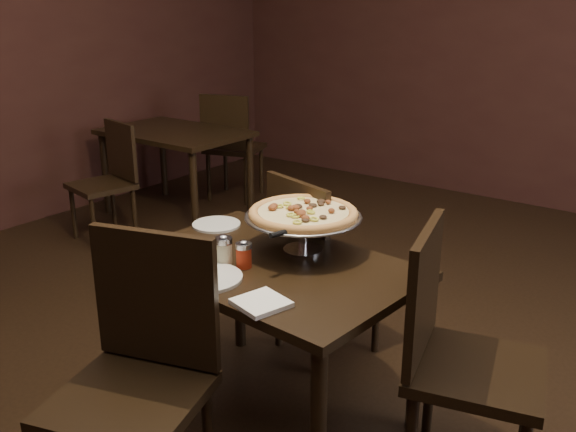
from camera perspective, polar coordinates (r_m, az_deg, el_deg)
The scene contains 16 objects.
room at distance 2.30m, azimuth 0.67°, elevation 12.53°, with size 6.04×7.04×2.84m.
dining_table at distance 2.52m, azimuth -1.60°, elevation -6.05°, with size 1.15×0.81×0.68m.
background_table at distance 5.06m, azimuth -9.99°, elevation 6.50°, with size 1.09×0.73×0.68m.
pizza_stand at distance 2.55m, azimuth 1.37°, elevation 0.21°, with size 0.47×0.47×0.19m.
parmesan_shaker at distance 2.47m, azimuth -5.74°, elevation -3.02°, with size 0.07×0.07×0.12m.
pepper_flake_shaker at distance 2.43m, azimuth -3.95°, elevation -3.43°, with size 0.06×0.06×0.11m.
packet_caddy at distance 2.56m, azimuth -7.18°, elevation -2.89°, with size 0.09×0.09×0.07m.
napkin_stack at distance 2.16m, azimuth -2.40°, elevation -7.73°, with size 0.16×0.16×0.02m, color white.
plate_left at distance 2.89m, azimuth -6.38°, elevation -0.75°, with size 0.22×0.22×0.01m, color silver.
plate_near at distance 2.36m, azimuth -7.24°, elevation -5.47°, with size 0.26×0.26×0.01m, color silver.
serving_spatula at distance 2.35m, azimuth -0.33°, elevation -1.50°, with size 0.14×0.14×0.02m.
chair_far at distance 3.01m, azimuth 2.56°, elevation -3.95°, with size 0.52×0.52×0.90m.
chair_near at distance 2.17m, azimuth -13.06°, elevation -13.20°, with size 0.56×0.56×0.95m.
chair_side at distance 2.31m, azimuth 14.72°, elevation -11.46°, with size 0.53×0.53×0.94m.
bg_chair_far at distance 5.42m, azimuth -5.08°, elevation 6.52°, with size 0.53×0.53×0.91m.
bg_chair_near at distance 4.71m, azimuth -15.62°, elevation 3.40°, with size 0.45×0.45×0.83m.
Camera 1 is at (1.40, -1.83, 1.66)m, focal length 40.00 mm.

